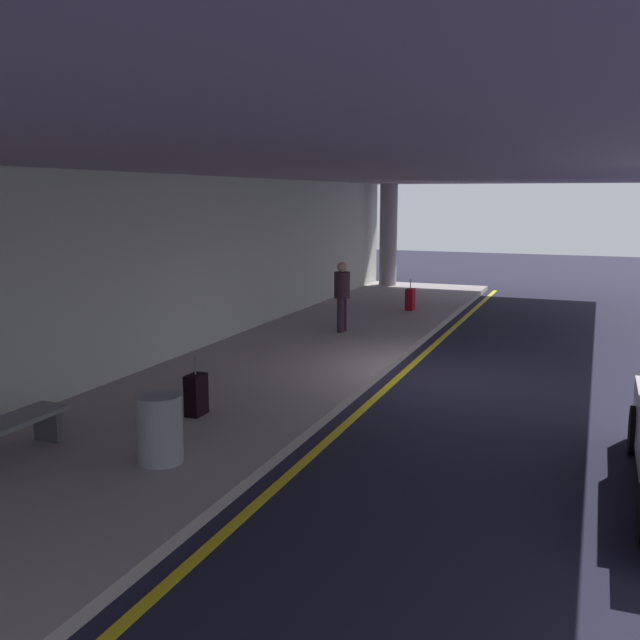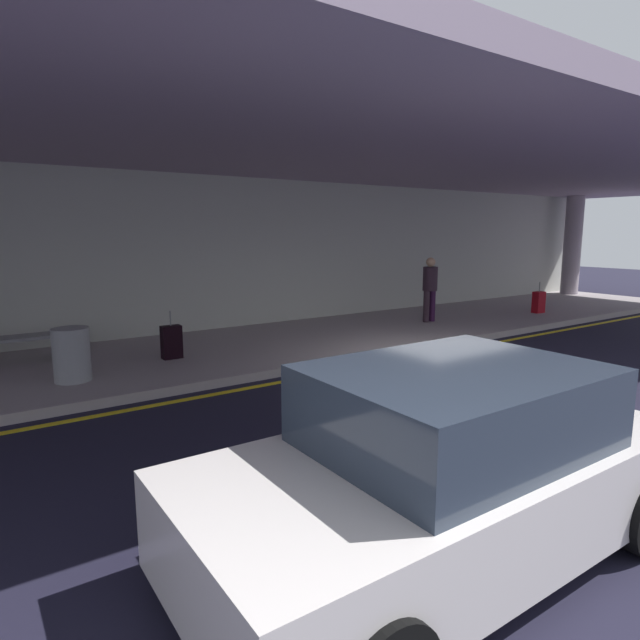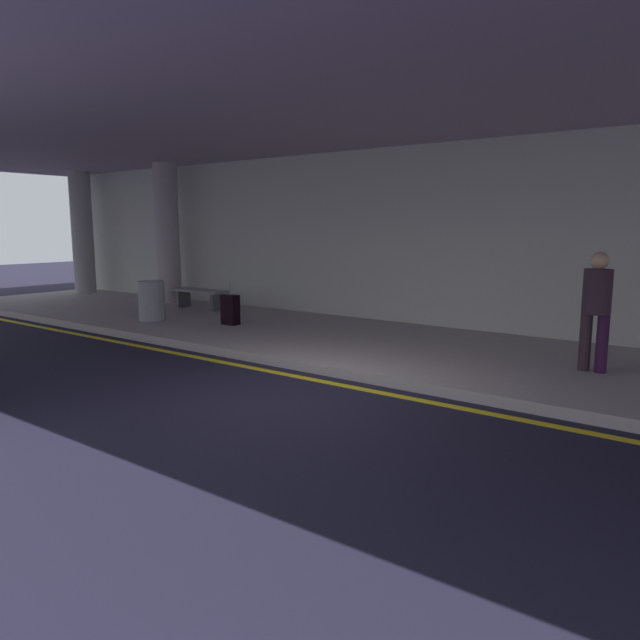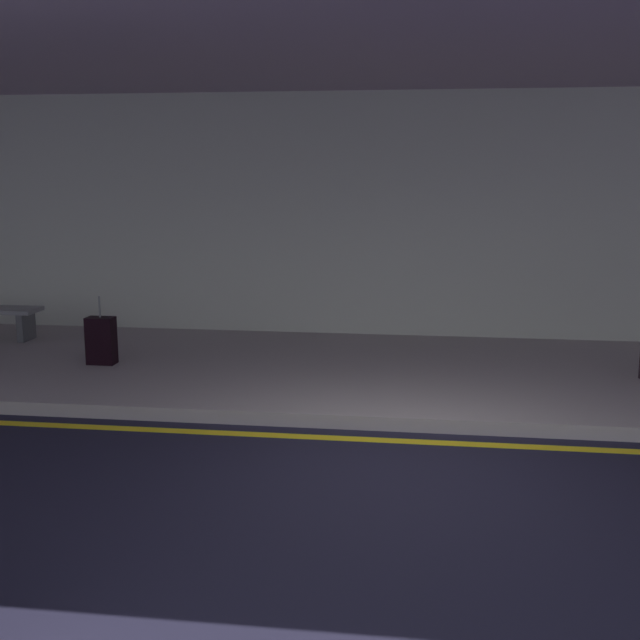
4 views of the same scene
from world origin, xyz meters
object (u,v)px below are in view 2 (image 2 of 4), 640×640
Objects in this scene: bench_metal at (22,343)px; car_white at (446,468)px; suitcase_upright_primary at (539,302)px; trash_bin_steel at (72,355)px; suitcase_upright_secondary at (172,342)px; traveler_with_luggage at (430,285)px; support_column_center at (572,245)px.

car_white is at bearing -75.68° from bench_metal.
suitcase_upright_primary reaches higher than trash_bin_steel.
suitcase_upright_primary is 12.52m from trash_bin_steel.
suitcase_upright_primary is 10.73m from suitcase_upright_secondary.
suitcase_upright_secondary is 0.56× the size of bench_metal.
traveler_with_luggage reaches higher than car_white.
support_column_center is at bearing -171.86° from traveler_with_luggage.
bench_metal is (-2.09, 8.20, -0.21)m from car_white.
trash_bin_steel is at bearing -172.83° from support_column_center.
support_column_center is 4.06× the size of suitcase_upright_secondary.
suitcase_upright_secondary is at bearing -162.15° from suitcase_upright_primary.
suitcase_upright_primary reaches higher than bench_metal.
support_column_center reaches higher than car_white.
trash_bin_steel is at bearing -159.06° from suitcase_upright_primary.
support_column_center reaches higher than traveler_with_luggage.
car_white is 12.69m from suitcase_upright_primary.
bench_metal is at bearing -73.40° from car_white.
car_white is at bearing -128.94° from suitcase_upright_primary.
suitcase_upright_primary is at bearing 0.21° from trash_bin_steel.
suitcase_upright_primary is 1.06× the size of trash_bin_steel.
car_white is at bearing -76.14° from trash_bin_steel.
traveler_with_luggage is at bearing -170.77° from support_column_center.
support_column_center is at bearing -12.81° from suitcase_upright_secondary.
support_column_center is 16.18m from suitcase_upright_secondary.
car_white reaches higher than trash_bin_steel.
bench_metal is (-9.30, 1.07, -0.61)m from traveler_with_luggage.
suitcase_upright_primary is at bearing 167.94° from traveler_with_luggage.
bench_metal is at bearing 132.97° from suitcase_upright_secondary.
suitcase_upright_primary is at bearing -7.84° from bench_metal.
traveler_with_luggage reaches higher than trash_bin_steel.
bench_metal is at bearing 105.91° from trash_bin_steel.
traveler_with_luggage reaches higher than bench_metal.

